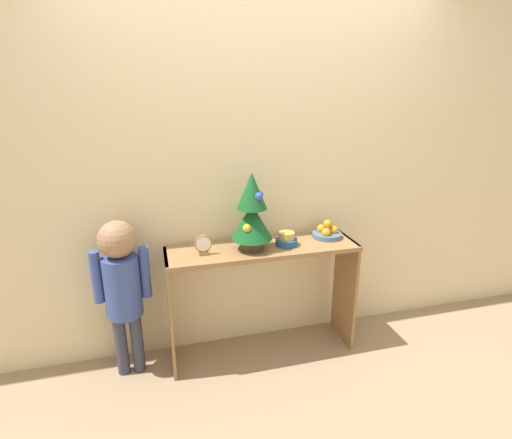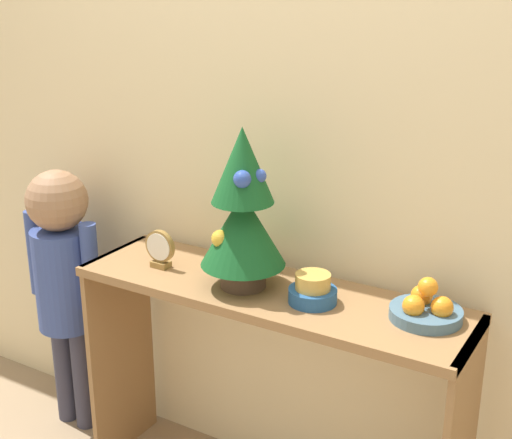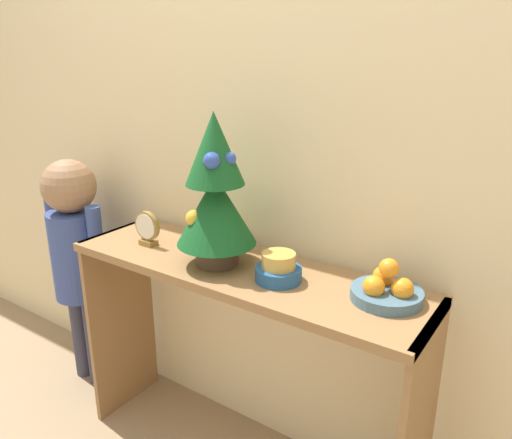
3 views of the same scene
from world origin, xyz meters
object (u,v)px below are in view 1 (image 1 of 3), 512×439
Objects in this scene: fruit_bowl at (327,233)px; child_figure at (122,280)px; singing_bowl at (286,240)px; mini_tree at (252,212)px; desk_clock at (203,245)px.

fruit_bowl is 1.39m from child_figure.
fruit_bowl reaches higher than singing_bowl.
singing_bowl is 1.08m from child_figure.
child_figure reaches higher than fruit_bowl.
mini_tree is 3.92× the size of desk_clock.
desk_clock is 0.12× the size of child_figure.
fruit_bowl is (0.56, 0.07, -0.22)m from mini_tree.
mini_tree is 0.37m from desk_clock.
mini_tree is 0.61m from fruit_bowl.
mini_tree is 2.46× the size of fruit_bowl.
child_figure is (-0.51, 0.04, -0.19)m from desk_clock.
singing_bowl is at bearing -1.40° from child_figure.
fruit_bowl is 1.42× the size of singing_bowl.
child_figure is (-1.06, 0.03, -0.17)m from singing_bowl.
singing_bowl is 1.12× the size of desk_clock.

